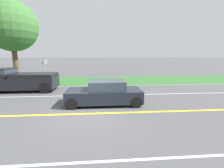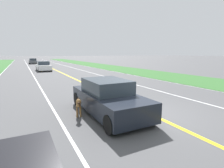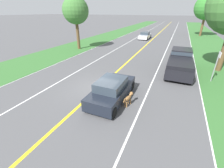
# 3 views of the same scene
# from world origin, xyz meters

# --- Properties ---
(ground_plane) EXTENTS (400.00, 400.00, 0.00)m
(ground_plane) POSITION_xyz_m (0.00, 0.00, 0.00)
(ground_plane) COLOR #4C4C4F
(centre_divider_line) EXTENTS (0.18, 160.00, 0.01)m
(centre_divider_line) POSITION_xyz_m (0.00, 0.00, 0.00)
(centre_divider_line) COLOR yellow
(centre_divider_line) RESTS_ON ground
(lane_edge_line_right) EXTENTS (0.14, 160.00, 0.01)m
(lane_edge_line_right) POSITION_xyz_m (7.00, 0.00, 0.00)
(lane_edge_line_right) COLOR white
(lane_edge_line_right) RESTS_ON ground
(lane_dash_same_dir) EXTENTS (0.10, 160.00, 0.01)m
(lane_dash_same_dir) POSITION_xyz_m (3.50, 0.00, 0.00)
(lane_dash_same_dir) COLOR white
(lane_dash_same_dir) RESTS_ON ground
(lane_dash_oncoming) EXTENTS (0.10, 160.00, 0.01)m
(lane_dash_oncoming) POSITION_xyz_m (-3.50, 0.00, 0.00)
(lane_dash_oncoming) COLOR white
(lane_dash_oncoming) RESTS_ON ground
(grass_verge_right) EXTENTS (6.00, 160.00, 0.03)m
(grass_verge_right) POSITION_xyz_m (10.00, 0.00, 0.01)
(grass_verge_right) COLOR #33662D
(grass_verge_right) RESTS_ON ground
(ego_car) EXTENTS (1.84, 4.36, 1.42)m
(ego_car) POSITION_xyz_m (1.51, -0.88, 0.66)
(ego_car) COLOR black
(ego_car) RESTS_ON ground
(dog) EXTENTS (0.39, 1.05, 0.80)m
(dog) POSITION_xyz_m (2.71, -1.10, 0.50)
(dog) COLOR olive
(dog) RESTS_ON ground
(pickup_truck) EXTENTS (2.11, 5.67, 1.88)m
(pickup_truck) POSITION_xyz_m (5.36, 6.14, 0.96)
(pickup_truck) COLOR black
(pickup_truck) RESTS_ON ground
(roadside_tree_right_near) EXTENTS (4.90, 4.90, 8.15)m
(roadside_tree_right_near) POSITION_xyz_m (8.86, 7.93, 5.68)
(roadside_tree_right_near) COLOR brown
(roadside_tree_right_near) RESTS_ON ground
(street_sign) EXTENTS (0.11, 0.64, 2.50)m
(street_sign) POSITION_xyz_m (7.89, 4.81, 1.57)
(street_sign) COLOR gray
(street_sign) RESTS_ON ground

